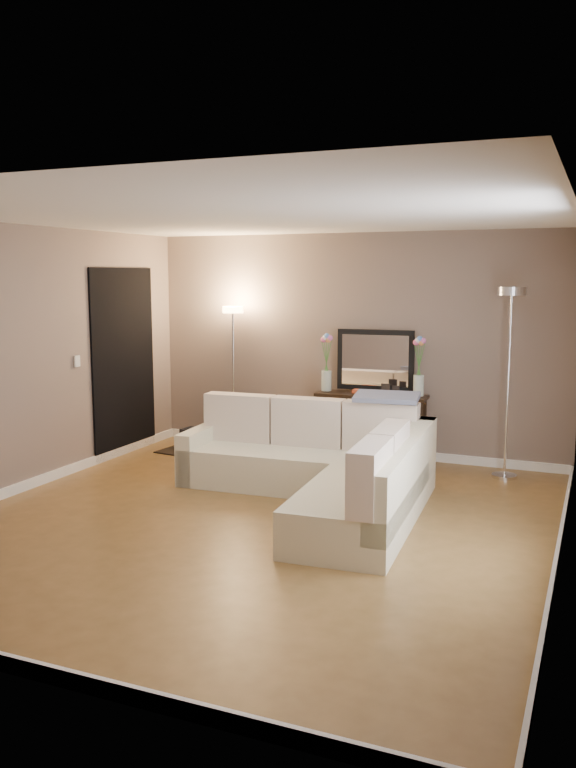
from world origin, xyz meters
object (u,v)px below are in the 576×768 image
at_px(floor_lamp_lit, 233,348).
at_px(floor_lamp_unlit, 510,344).
at_px(sectional_sofa, 326,467).
at_px(console_table, 364,423).

height_order(floor_lamp_lit, floor_lamp_unlit, floor_lamp_unlit).
xyz_separation_m(sectional_sofa, floor_lamp_unlit, (1.45, 1.51, 1.09)).
height_order(sectional_sofa, floor_lamp_unlit, floor_lamp_unlit).
distance_m(sectional_sofa, floor_lamp_lit, 2.63).
relative_size(console_table, floor_lamp_unlit, 0.64).
height_order(sectional_sofa, console_table, sectional_sofa).
bearing_deg(console_table, floor_lamp_unlit, -4.81).
bearing_deg(console_table, floor_lamp_lit, 179.00).
bearing_deg(sectional_sofa, floor_lamp_lit, 137.46).
xyz_separation_m(sectional_sofa, floor_lamp_lit, (-1.82, 1.67, 0.91)).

